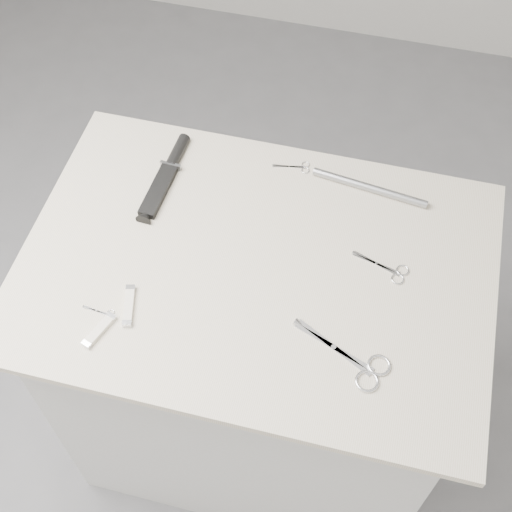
% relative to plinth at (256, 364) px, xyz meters
% --- Properties ---
extents(ground, '(4.00, 4.00, 0.01)m').
position_rel_plinth_xyz_m(ground, '(0.00, 0.00, -0.46)').
color(ground, slate).
rests_on(ground, ground).
extents(plinth, '(0.90, 0.60, 0.90)m').
position_rel_plinth_xyz_m(plinth, '(0.00, 0.00, 0.00)').
color(plinth, silver).
rests_on(plinth, ground).
extents(display_board, '(1.00, 0.70, 0.02)m').
position_rel_plinth_xyz_m(display_board, '(0.00, 0.00, 0.46)').
color(display_board, beige).
rests_on(display_board, plinth).
extents(large_shears, '(0.20, 0.13, 0.01)m').
position_rel_plinth_xyz_m(large_shears, '(0.25, -0.18, 0.47)').
color(large_shears, silver).
rests_on(large_shears, display_board).
extents(embroidery_scissors_a, '(0.12, 0.07, 0.00)m').
position_rel_plinth_xyz_m(embroidery_scissors_a, '(0.28, 0.06, 0.47)').
color(embroidery_scissors_a, silver).
rests_on(embroidery_scissors_a, display_board).
extents(embroidery_scissors_b, '(0.09, 0.04, 0.00)m').
position_rel_plinth_xyz_m(embroidery_scissors_b, '(0.03, 0.29, 0.47)').
color(embroidery_scissors_b, silver).
rests_on(embroidery_scissors_b, display_board).
extents(tiny_scissors, '(0.07, 0.03, 0.00)m').
position_rel_plinth_xyz_m(tiny_scissors, '(-0.27, -0.19, 0.47)').
color(tiny_scissors, silver).
rests_on(tiny_scissors, display_board).
extents(sheathed_knife, '(0.06, 0.25, 0.03)m').
position_rel_plinth_xyz_m(sheathed_knife, '(-0.26, 0.20, 0.48)').
color(sheathed_knife, black).
rests_on(sheathed_knife, display_board).
extents(pocket_knife_a, '(0.04, 0.10, 0.01)m').
position_rel_plinth_xyz_m(pocket_knife_a, '(-0.23, -0.16, 0.48)').
color(pocket_knife_a, silver).
rests_on(pocket_knife_a, display_board).
extents(pocket_knife_b, '(0.05, 0.09, 0.01)m').
position_rel_plinth_xyz_m(pocket_knife_b, '(-0.26, -0.23, 0.48)').
color(pocket_knife_b, silver).
rests_on(pocket_knife_b, display_board).
extents(metal_rail, '(0.27, 0.05, 0.02)m').
position_rel_plinth_xyz_m(metal_rail, '(0.20, 0.26, 0.48)').
color(metal_rail, '#919499').
rests_on(metal_rail, display_board).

